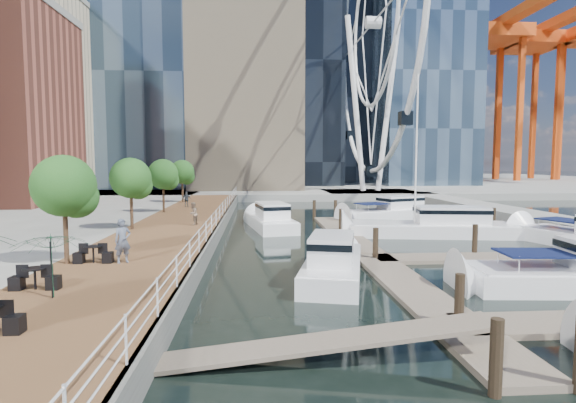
# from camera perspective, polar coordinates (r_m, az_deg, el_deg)

# --- Properties ---
(ground) EXTENTS (520.00, 520.00, 0.00)m
(ground) POSITION_cam_1_polar(r_m,az_deg,el_deg) (16.57, 8.06, -13.62)
(ground) COLOR black
(ground) RESTS_ON ground
(boardwalk) EXTENTS (6.00, 60.00, 1.00)m
(boardwalk) POSITION_cam_1_polar(r_m,az_deg,el_deg) (31.25, -14.42, -4.00)
(boardwalk) COLOR brown
(boardwalk) RESTS_ON ground
(seawall) EXTENTS (0.25, 60.00, 1.00)m
(seawall) POSITION_cam_1_polar(r_m,az_deg,el_deg) (30.85, -8.91, -4.02)
(seawall) COLOR #595954
(seawall) RESTS_ON ground
(land_far) EXTENTS (200.00, 114.00, 1.00)m
(land_far) POSITION_cam_1_polar(r_m,az_deg,el_deg) (117.51, -2.35, 2.58)
(land_far) COLOR gray
(land_far) RESTS_ON ground
(breakwater) EXTENTS (4.00, 60.00, 1.00)m
(breakwater) POSITION_cam_1_polar(r_m,az_deg,el_deg) (42.63, 29.26, -2.13)
(breakwater) COLOR gray
(breakwater) RESTS_ON ground
(pier) EXTENTS (14.00, 12.00, 1.00)m
(pier) POSITION_cam_1_polar(r_m,az_deg,el_deg) (69.72, 10.43, 0.91)
(pier) COLOR gray
(pier) RESTS_ON ground
(railing) EXTENTS (0.10, 60.00, 1.05)m
(railing) POSITION_cam_1_polar(r_m,az_deg,el_deg) (30.71, -9.13, -2.13)
(railing) COLOR white
(railing) RESTS_ON boardwalk
(floating_docks) EXTENTS (16.00, 34.00, 2.60)m
(floating_docks) POSITION_cam_1_polar(r_m,az_deg,el_deg) (28.15, 19.83, -5.13)
(floating_docks) COLOR #6D6051
(floating_docks) RESTS_ON ground
(ferris_wheel) EXTENTS (5.80, 45.60, 47.80)m
(ferris_wheel) POSITION_cam_1_polar(r_m,az_deg,el_deg) (72.56, 10.76, 21.36)
(ferris_wheel) COLOR white
(ferris_wheel) RESTS_ON ground
(port_cranes) EXTENTS (40.00, 52.00, 38.00)m
(port_cranes) POSITION_cam_1_polar(r_m,az_deg,el_deg) (132.61, 28.98, 10.68)
(port_cranes) COLOR #D84C14
(port_cranes) RESTS_ON ground
(street_trees) EXTENTS (2.60, 42.60, 4.60)m
(street_trees) POSITION_cam_1_polar(r_m,az_deg,el_deg) (30.47, -19.36, 2.81)
(street_trees) COLOR #3F2B1C
(street_trees) RESTS_ON ground
(cafe_tables) EXTENTS (2.50, 13.70, 0.74)m
(cafe_tables) POSITION_cam_1_polar(r_m,az_deg,el_deg) (15.61, -31.30, -10.22)
(cafe_tables) COLOR black
(cafe_tables) RESTS_ON ground
(pedestrian_near) EXTENTS (0.83, 0.75, 1.90)m
(pedestrian_near) POSITION_cam_1_polar(r_m,az_deg,el_deg) (20.44, -20.26, -4.71)
(pedestrian_near) COLOR #50586A
(pedestrian_near) RESTS_ON boardwalk
(pedestrian_mid) EXTENTS (0.79, 0.91, 1.58)m
(pedestrian_mid) POSITION_cam_1_polar(r_m,az_deg,el_deg) (31.49, -11.97, -1.52)
(pedestrian_mid) COLOR #7D6856
(pedestrian_mid) RESTS_ON boardwalk
(pedestrian_far) EXTENTS (0.91, 0.41, 1.53)m
(pedestrian_far) POSITION_cam_1_polar(r_m,az_deg,el_deg) (44.54, -12.74, 0.29)
(pedestrian_far) COLOR #343A41
(pedestrian_far) RESTS_ON boardwalk
(moored_yachts) EXTENTS (25.14, 36.34, 11.50)m
(moored_yachts) POSITION_cam_1_polar(r_m,az_deg,el_deg) (32.42, 18.01, -4.66)
(moored_yachts) COLOR white
(moored_yachts) RESTS_ON ground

